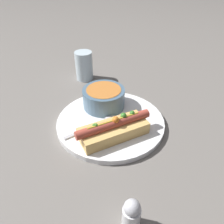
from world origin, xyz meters
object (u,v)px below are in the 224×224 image
at_px(spoon, 105,122).
at_px(salt_shaker, 134,214).
at_px(drinking_glass, 85,66).
at_px(hot_dog, 115,129).
at_px(soup_bowl, 105,97).

height_order(spoon, salt_shaker, salt_shaker).
distance_m(drinking_glass, salt_shaker, 0.56).
relative_size(hot_dog, salt_shaker, 2.67).
distance_m(hot_dog, spoon, 0.06).
bearing_deg(hot_dog, drinking_glass, 81.09).
bearing_deg(soup_bowl, hot_dog, -78.27).
xyz_separation_m(hot_dog, spoon, (-0.03, 0.05, -0.02)).
bearing_deg(hot_dog, salt_shaker, -109.16).
relative_size(hot_dog, spoon, 1.30).
bearing_deg(soup_bowl, spoon, -90.38).
xyz_separation_m(spoon, drinking_glass, (-0.08, 0.28, 0.03)).
bearing_deg(drinking_glass, spoon, -75.06).
bearing_deg(spoon, soup_bowl, 55.97).
height_order(hot_dog, soup_bowl, same).
relative_size(spoon, drinking_glass, 1.38).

